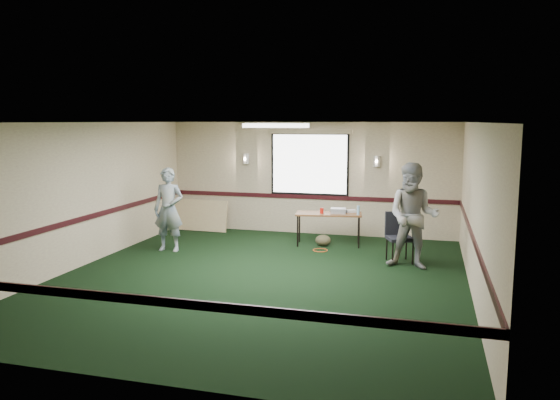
% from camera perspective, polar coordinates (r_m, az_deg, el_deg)
% --- Properties ---
extents(ground, '(8.00, 8.00, 0.00)m').
position_cam_1_polar(ground, '(9.64, -2.07, -8.16)').
color(ground, black).
rests_on(ground, ground).
extents(room_shell, '(8.00, 8.02, 8.00)m').
position_cam_1_polar(room_shell, '(11.35, 1.10, 2.47)').
color(room_shell, tan).
rests_on(room_shell, ground).
extents(folding_table, '(1.51, 0.78, 0.72)m').
position_cam_1_polar(folding_table, '(12.03, 5.10, -1.61)').
color(folding_table, '#533217').
rests_on(folding_table, ground).
extents(projector, '(0.36, 0.31, 0.11)m').
position_cam_1_polar(projector, '(12.02, 6.12, -1.12)').
color(projector, '#96989F').
rests_on(projector, folding_table).
extents(game_console, '(0.27, 0.25, 0.05)m').
position_cam_1_polar(game_console, '(12.18, 7.40, -1.15)').
color(game_console, silver).
rests_on(game_console, folding_table).
extents(red_cup, '(0.08, 0.08, 0.12)m').
position_cam_1_polar(red_cup, '(11.95, 4.39, -1.13)').
color(red_cup, '#AC130B').
rests_on(red_cup, folding_table).
extents(water_bottle, '(0.06, 0.06, 0.20)m').
position_cam_1_polar(water_bottle, '(11.84, 8.18, -1.07)').
color(water_bottle, '#90C3EC').
rests_on(water_bottle, folding_table).
extents(duffel_bag, '(0.40, 0.34, 0.24)m').
position_cam_1_polar(duffel_bag, '(12.06, 4.53, -4.22)').
color(duffel_bag, '#483D29').
rests_on(duffel_bag, ground).
extents(cable_coil, '(0.42, 0.42, 0.02)m').
position_cam_1_polar(cable_coil, '(11.64, 4.22, -5.25)').
color(cable_coil, '#DB531B').
rests_on(cable_coil, ground).
extents(folded_table, '(1.52, 0.28, 0.77)m').
position_cam_1_polar(folded_table, '(13.79, -8.48, -1.59)').
color(folded_table, tan).
rests_on(folded_table, ground).
extents(conference_chair, '(0.61, 0.62, 0.96)m').
position_cam_1_polar(conference_chair, '(10.90, 12.28, -3.36)').
color(conference_chair, black).
rests_on(conference_chair, ground).
extents(person_left, '(0.67, 0.46, 1.76)m').
position_cam_1_polar(person_left, '(11.69, -11.56, -0.98)').
color(person_left, '#3E5988').
rests_on(person_left, ground).
extents(person_right, '(1.04, 0.86, 1.97)m').
position_cam_1_polar(person_right, '(10.35, 13.74, -1.65)').
color(person_right, '#6A7CA5').
rests_on(person_right, ground).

